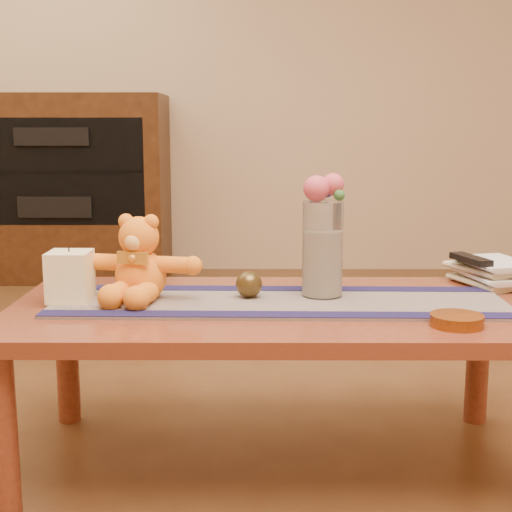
{
  "coord_description": "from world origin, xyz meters",
  "views": [
    {
      "loc": [
        -0.04,
        -1.88,
        0.92
      ],
      "look_at": [
        -0.05,
        0.0,
        0.58
      ],
      "focal_mm": 50.93,
      "sensor_mm": 36.0,
      "label": 1
    }
  ],
  "objects_px": {
    "teddy_bear": "(140,259)",
    "glass_vase": "(323,249)",
    "pillar_candle": "(70,276)",
    "amber_dish": "(457,320)",
    "book_bottom": "(467,284)",
    "tv_remote": "(471,259)",
    "bronze_ball": "(249,284)"
  },
  "relations": [
    {
      "from": "book_bottom",
      "to": "bronze_ball",
      "type": "bearing_deg",
      "value": 174.54
    },
    {
      "from": "glass_vase",
      "to": "amber_dish",
      "type": "xyz_separation_m",
      "value": [
        0.3,
        -0.28,
        -0.12
      ]
    },
    {
      "from": "glass_vase",
      "to": "book_bottom",
      "type": "relative_size",
      "value": 1.17
    },
    {
      "from": "pillar_candle",
      "to": "tv_remote",
      "type": "xyz_separation_m",
      "value": [
        1.12,
        0.19,
        0.01
      ]
    },
    {
      "from": "glass_vase",
      "to": "amber_dish",
      "type": "distance_m",
      "value": 0.42
    },
    {
      "from": "teddy_bear",
      "to": "amber_dish",
      "type": "distance_m",
      "value": 0.83
    },
    {
      "from": "bronze_ball",
      "to": "pillar_candle",
      "type": "bearing_deg",
      "value": -175.69
    },
    {
      "from": "amber_dish",
      "to": "bronze_ball",
      "type": "bearing_deg",
      "value": 152.42
    },
    {
      "from": "pillar_candle",
      "to": "amber_dish",
      "type": "xyz_separation_m",
      "value": [
        0.97,
        -0.22,
        -0.06
      ]
    },
    {
      "from": "pillar_candle",
      "to": "book_bottom",
      "type": "xyz_separation_m",
      "value": [
        1.12,
        0.2,
        -0.06
      ]
    },
    {
      "from": "pillar_candle",
      "to": "bronze_ball",
      "type": "height_order",
      "value": "pillar_candle"
    },
    {
      "from": "tv_remote",
      "to": "bronze_ball",
      "type": "bearing_deg",
      "value": 176.67
    },
    {
      "from": "teddy_bear",
      "to": "book_bottom",
      "type": "relative_size",
      "value": 1.42
    },
    {
      "from": "book_bottom",
      "to": "tv_remote",
      "type": "bearing_deg",
      "value": -93.0
    },
    {
      "from": "teddy_bear",
      "to": "book_bottom",
      "type": "bearing_deg",
      "value": 22.39
    },
    {
      "from": "glass_vase",
      "to": "book_bottom",
      "type": "xyz_separation_m",
      "value": [
        0.44,
        0.15,
        -0.13
      ]
    },
    {
      "from": "tv_remote",
      "to": "glass_vase",
      "type": "bearing_deg",
      "value": -179.88
    },
    {
      "from": "pillar_candle",
      "to": "book_bottom",
      "type": "bearing_deg",
      "value": 10.21
    },
    {
      "from": "pillar_candle",
      "to": "bronze_ball",
      "type": "distance_m",
      "value": 0.48
    },
    {
      "from": "tv_remote",
      "to": "book_bottom",
      "type": "bearing_deg",
      "value": 90.0
    },
    {
      "from": "tv_remote",
      "to": "amber_dish",
      "type": "distance_m",
      "value": 0.45
    },
    {
      "from": "pillar_candle",
      "to": "book_bottom",
      "type": "distance_m",
      "value": 1.14
    },
    {
      "from": "teddy_bear",
      "to": "glass_vase",
      "type": "distance_m",
      "value": 0.49
    },
    {
      "from": "tv_remote",
      "to": "amber_dish",
      "type": "height_order",
      "value": "tv_remote"
    },
    {
      "from": "pillar_candle",
      "to": "glass_vase",
      "type": "xyz_separation_m",
      "value": [
        0.67,
        0.06,
        0.06
      ]
    },
    {
      "from": "amber_dish",
      "to": "tv_remote",
      "type": "bearing_deg",
      "value": 70.26
    },
    {
      "from": "teddy_bear",
      "to": "bronze_ball",
      "type": "xyz_separation_m",
      "value": [
        0.29,
        0.01,
        -0.07
      ]
    },
    {
      "from": "teddy_bear",
      "to": "amber_dish",
      "type": "height_order",
      "value": "teddy_bear"
    },
    {
      "from": "glass_vase",
      "to": "amber_dish",
      "type": "bearing_deg",
      "value": -43.29
    },
    {
      "from": "bronze_ball",
      "to": "book_bottom",
      "type": "distance_m",
      "value": 0.66
    },
    {
      "from": "glass_vase",
      "to": "bronze_ball",
      "type": "bearing_deg",
      "value": -174.41
    },
    {
      "from": "glass_vase",
      "to": "bronze_ball",
      "type": "height_order",
      "value": "glass_vase"
    }
  ]
}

